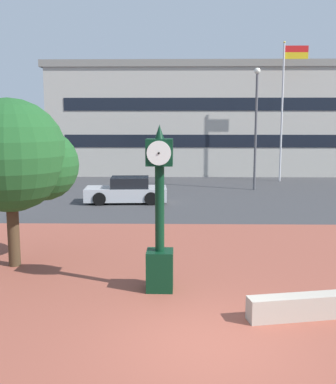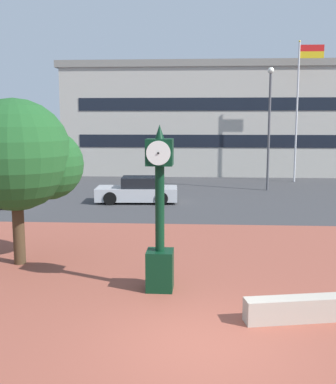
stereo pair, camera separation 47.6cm
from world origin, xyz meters
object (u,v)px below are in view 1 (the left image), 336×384
(street_clock, at_px, (160,221))
(flagpole_primary, at_px, (285,101))
(civic_building, at_px, (232,119))
(car_street_near, at_px, (127,191))
(plaza_tree, at_px, (17,158))
(street_lamp_post, at_px, (256,117))

(street_clock, bearing_deg, flagpole_primary, 70.96)
(street_clock, height_order, civic_building, civic_building)
(car_street_near, distance_m, flagpole_primary, 13.72)
(plaza_tree, xyz_separation_m, civic_building, (9.01, 27.40, 1.10))
(street_clock, bearing_deg, street_lamp_post, 74.21)
(civic_building, bearing_deg, street_clock, -99.67)
(car_street_near, xyz_separation_m, civic_building, (7.09, 17.04, 3.58))
(plaza_tree, relative_size, car_street_near, 1.14)
(civic_building, bearing_deg, flagpole_primary, -73.61)
(street_clock, relative_size, civic_building, 0.14)
(car_street_near, bearing_deg, flagpole_primary, -51.35)
(plaza_tree, distance_m, civic_building, 28.87)
(street_lamp_post, bearing_deg, street_clock, -106.43)
(plaza_tree, distance_m, car_street_near, 10.82)
(street_clock, bearing_deg, car_street_near, 100.29)
(flagpole_primary, height_order, civic_building, flagpole_primary)
(street_lamp_post, bearing_deg, flagpole_primary, 58.32)
(plaza_tree, height_order, civic_building, civic_building)
(plaza_tree, distance_m, street_lamp_post, 17.43)
(plaza_tree, height_order, street_lamp_post, street_lamp_post)
(car_street_near, xyz_separation_m, flagpole_primary, (9.58, 8.61, 4.75))
(street_lamp_post, bearing_deg, civic_building, 89.85)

